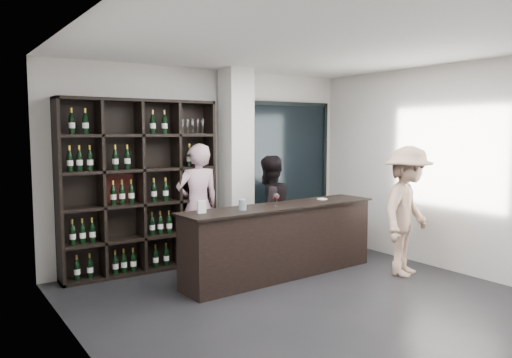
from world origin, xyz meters
TOP-DOWN VIEW (x-y plane):
  - floor at (0.00, 0.00)m, footprint 5.00×5.50m
  - wine_shelf at (-1.15, 2.57)m, footprint 2.20×0.35m
  - structural_column at (0.35, 2.47)m, footprint 0.40×0.40m
  - glass_panel at (1.55, 2.69)m, footprint 1.60×0.08m
  - tasting_counter at (0.35, 1.31)m, footprint 2.97×0.62m
  - taster_pink at (-0.35, 2.40)m, footprint 0.69×0.48m
  - taster_black at (0.52, 1.85)m, footprint 0.83×0.67m
  - customer at (1.80, 0.40)m, footprint 1.30×1.00m
  - wine_glass at (0.25, 1.29)m, footprint 0.09×0.09m
  - spit_cup at (-0.31, 1.24)m, footprint 0.11×0.11m
  - napkin_stack at (1.16, 1.41)m, footprint 0.11×0.11m
  - card_stand at (-0.85, 1.31)m, footprint 0.11×0.06m

SIDE VIEW (x-z plane):
  - floor at x=0.00m, z-range -0.01..0.00m
  - tasting_counter at x=0.35m, z-range 0.00..0.98m
  - taster_black at x=0.52m, z-range 0.00..1.61m
  - customer at x=1.80m, z-range 0.00..1.77m
  - taster_pink at x=-0.35m, z-range 0.00..1.78m
  - napkin_stack at x=1.16m, z-range 0.98..0.99m
  - spit_cup at x=-0.31m, z-range 0.98..1.11m
  - card_stand at x=-0.85m, z-range 0.98..1.13m
  - wine_glass at x=0.25m, z-range 0.98..1.16m
  - wine_shelf at x=-1.15m, z-range 0.00..2.40m
  - glass_panel at x=1.55m, z-range 0.35..2.45m
  - structural_column at x=0.35m, z-range 0.00..2.90m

